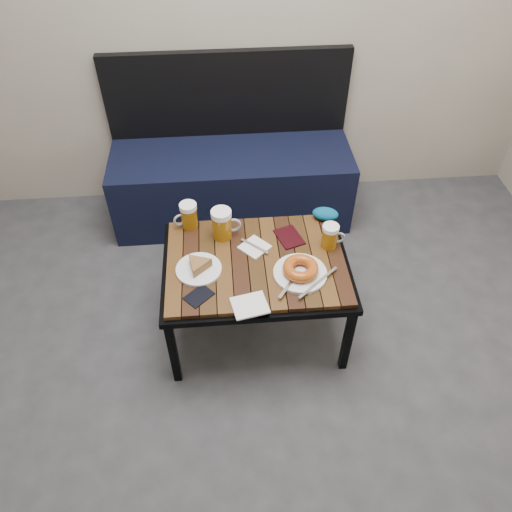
{
  "coord_description": "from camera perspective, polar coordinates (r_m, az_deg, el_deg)",
  "views": [
    {
      "loc": [
        0.08,
        -0.71,
        2.07
      ],
      "look_at": [
        0.21,
        0.85,
        0.5
      ],
      "focal_mm": 35.0,
      "sensor_mm": 36.0,
      "label": 1
    }
  ],
  "objects": [
    {
      "name": "beer_mug_right",
      "position": [
        2.28,
        8.49,
        2.27
      ],
      "size": [
        0.11,
        0.07,
        0.12
      ],
      "rotation": [
        0.0,
        0.0,
        -0.02
      ],
      "color": "#915B0B",
      "rests_on": "cafe_table"
    },
    {
      "name": "passport_navy",
      "position": [
        2.1,
        -6.54,
        -4.56
      ],
      "size": [
        0.14,
        0.14,
        0.01
      ],
      "primitive_type": "cube",
      "rotation": [
        0.0,
        0.0,
        -0.84
      ],
      "color": "black",
      "rests_on": "cafe_table"
    },
    {
      "name": "ground",
      "position": [
        2.19,
        -4.05,
        -26.14
      ],
      "size": [
        4.0,
        4.0,
        0.0
      ],
      "primitive_type": "plane",
      "color": "#2D2D30",
      "rests_on": "ground"
    },
    {
      "name": "cafe_table",
      "position": [
        2.26,
        0.0,
        -1.29
      ],
      "size": [
        0.84,
        0.62,
        0.47
      ],
      "color": "black",
      "rests_on": "ground"
    },
    {
      "name": "beer_mug_centre",
      "position": [
        2.3,
        -3.86,
        3.69
      ],
      "size": [
        0.14,
        0.1,
        0.15
      ],
      "rotation": [
        0.0,
        0.0,
        0.06
      ],
      "color": "#915B0B",
      "rests_on": "cafe_table"
    },
    {
      "name": "knit_pouch",
      "position": [
        2.45,
        7.94,
        4.79
      ],
      "size": [
        0.14,
        0.12,
        0.06
      ],
      "primitive_type": "ellipsoid",
      "rotation": [
        0.0,
        0.0,
        -0.29
      ],
      "color": "navy",
      "rests_on": "cafe_table"
    },
    {
      "name": "napkin_left",
      "position": [
        2.29,
        -0.16,
        1.03
      ],
      "size": [
        0.16,
        0.16,
        0.01
      ],
      "rotation": [
        0.0,
        0.0,
        0.75
      ],
      "color": "white",
      "rests_on": "cafe_table"
    },
    {
      "name": "plate_bagel",
      "position": [
        2.16,
        5.1,
        -1.66
      ],
      "size": [
        0.28,
        0.27,
        0.06
      ],
      "color": "white",
      "rests_on": "cafe_table"
    },
    {
      "name": "plate_pie",
      "position": [
        2.19,
        -6.59,
        -1.24
      ],
      "size": [
        0.2,
        0.2,
        0.06
      ],
      "color": "white",
      "rests_on": "cafe_table"
    },
    {
      "name": "beer_mug_left",
      "position": [
        2.38,
        -7.73,
        4.62
      ],
      "size": [
        0.13,
        0.1,
        0.13
      ],
      "rotation": [
        0.0,
        0.0,
        3.48
      ],
      "color": "#915B0B",
      "rests_on": "cafe_table"
    },
    {
      "name": "napkin_right",
      "position": [
        2.05,
        -0.72,
        -5.67
      ],
      "size": [
        0.16,
        0.15,
        0.01
      ],
      "rotation": [
        0.0,
        0.0,
        0.2
      ],
      "color": "white",
      "rests_on": "cafe_table"
    },
    {
      "name": "bench",
      "position": [
        3.06,
        -2.78,
        9.08
      ],
      "size": [
        1.4,
        0.5,
        0.95
      ],
      "color": "black",
      "rests_on": "ground"
    },
    {
      "name": "passport_burgundy",
      "position": [
        2.34,
        3.81,
        2.18
      ],
      "size": [
        0.14,
        0.17,
        0.01
      ],
      "primitive_type": "cube",
      "rotation": [
        0.0,
        0.0,
        0.32
      ],
      "color": "black",
      "rests_on": "cafe_table"
    }
  ]
}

